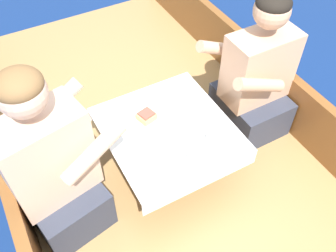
{
  "coord_description": "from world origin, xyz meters",
  "views": [
    {
      "loc": [
        -0.65,
        -1.21,
        2.14
      ],
      "look_at": [
        0.0,
        -0.03,
        0.62
      ],
      "focal_mm": 40.0,
      "sensor_mm": 36.0,
      "label": 1
    }
  ],
  "objects_px": {
    "sandwich": "(146,116)",
    "coffee_cup_port": "(195,156)",
    "coffee_cup_starboard": "(123,105)",
    "person_port": "(53,170)",
    "person_starboard": "(255,81)"
  },
  "relations": [
    {
      "from": "sandwich",
      "to": "coffee_cup_port",
      "type": "relative_size",
      "value": 1.06
    },
    {
      "from": "coffee_cup_starboard",
      "to": "person_port",
      "type": "bearing_deg",
      "value": -150.41
    },
    {
      "from": "person_port",
      "to": "sandwich",
      "type": "distance_m",
      "value": 0.58
    },
    {
      "from": "person_port",
      "to": "sandwich",
      "type": "xyz_separation_m",
      "value": [
        0.56,
        0.13,
        -0.03
      ]
    },
    {
      "from": "coffee_cup_port",
      "to": "coffee_cup_starboard",
      "type": "distance_m",
      "value": 0.54
    },
    {
      "from": "person_starboard",
      "to": "sandwich",
      "type": "relative_size",
      "value": 8.68
    },
    {
      "from": "coffee_cup_port",
      "to": "person_starboard",
      "type": "bearing_deg",
      "value": 26.73
    },
    {
      "from": "coffee_cup_starboard",
      "to": "coffee_cup_port",
      "type": "bearing_deg",
      "value": -72.0
    },
    {
      "from": "coffee_cup_port",
      "to": "sandwich",
      "type": "bearing_deg",
      "value": 103.27
    },
    {
      "from": "sandwich",
      "to": "coffee_cup_port",
      "type": "xyz_separation_m",
      "value": [
        0.09,
        -0.37,
        0.0
      ]
    },
    {
      "from": "person_port",
      "to": "coffee_cup_starboard",
      "type": "xyz_separation_m",
      "value": [
        0.48,
        0.27,
        -0.03
      ]
    },
    {
      "from": "person_starboard",
      "to": "sandwich",
      "type": "height_order",
      "value": "person_starboard"
    },
    {
      "from": "coffee_cup_port",
      "to": "person_port",
      "type": "bearing_deg",
      "value": 159.8
    },
    {
      "from": "person_starboard",
      "to": "coffee_cup_port",
      "type": "relative_size",
      "value": 9.22
    },
    {
      "from": "person_port",
      "to": "coffee_cup_port",
      "type": "distance_m",
      "value": 0.69
    }
  ]
}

